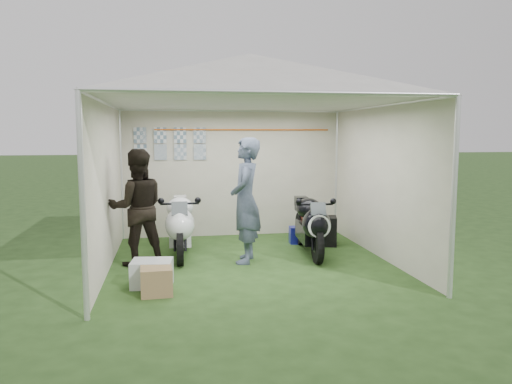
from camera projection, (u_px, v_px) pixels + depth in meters
ground at (250, 262)px, 7.35m from camera, size 80.00×80.00×0.00m
canopy_tent at (250, 84)px, 7.09m from camera, size 5.66×5.66×3.00m
motorcycle_white at (180, 223)px, 7.64m from camera, size 0.45×1.88×0.92m
motorcycle_black at (310, 223)px, 7.73m from camera, size 0.50×1.83×0.90m
paddock_stand at (301, 235)px, 8.59m from camera, size 0.40×0.27×0.29m
person_dark_jacket at (137, 208)px, 7.09m from camera, size 0.90×0.76×1.66m
person_blue_jacket at (246, 200)px, 7.25m from camera, size 0.59×0.75×1.83m
equipment_box at (322, 231)px, 8.45m from camera, size 0.57×0.51×0.49m
crate_0 at (152, 273)px, 6.15m from camera, size 0.53×0.44×0.33m
crate_1 at (157, 281)px, 5.85m from camera, size 0.38×0.38×0.32m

